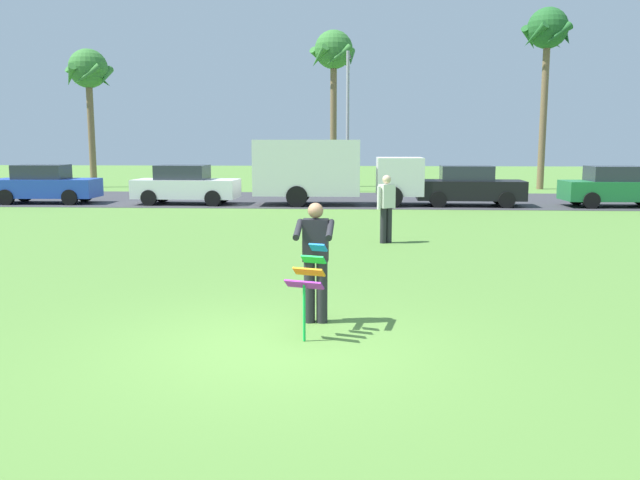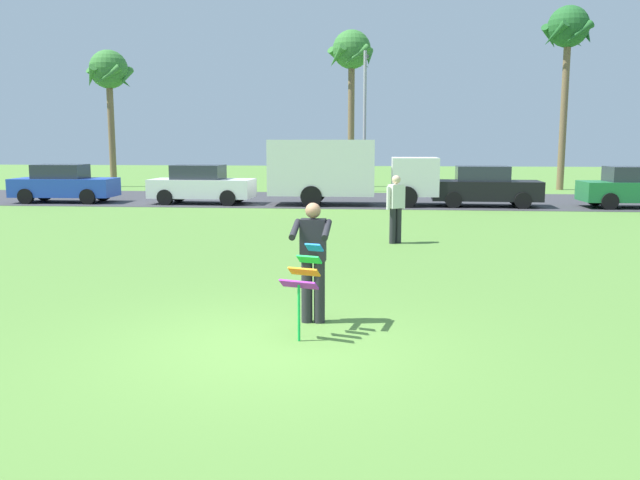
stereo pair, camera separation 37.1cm
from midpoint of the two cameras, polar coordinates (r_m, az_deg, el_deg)
ground_plane at (r=8.57m, az=-5.14°, el=-9.09°), size 120.00×120.00×0.00m
road_strip at (r=29.17m, az=1.08°, el=3.49°), size 120.00×8.00×0.01m
person_kite_flyer at (r=9.37m, az=-1.53°, el=-1.54°), size 0.54×0.66×1.73m
kite_held at (r=8.67m, az=-2.19°, el=-3.11°), size 0.54×0.71×1.23m
parked_car_blue at (r=29.80m, az=-22.96°, el=4.41°), size 4.26×1.96×1.60m
parked_car_white at (r=27.68m, az=-11.90°, el=4.63°), size 4.25×1.94×1.60m
parked_truck_white_box at (r=26.69m, az=0.28°, el=6.05°), size 6.74×2.21×2.62m
parked_car_black at (r=27.00m, az=12.35°, el=4.52°), size 4.24×1.92×1.60m
parked_car_green at (r=28.45m, az=23.90°, el=4.18°), size 4.25×1.93×1.60m
palm_tree_left_near at (r=39.30m, az=-19.61°, el=13.35°), size 2.58×2.71×7.53m
palm_tree_right_near at (r=37.69m, az=0.89°, el=15.55°), size 2.58×2.71×8.58m
palm_tree_centre_far at (r=37.79m, az=18.74°, el=16.27°), size 2.58×2.71×9.42m
streetlight_pole at (r=34.02m, az=2.09°, el=10.94°), size 0.24×1.65×7.00m
person_walker_near at (r=16.85m, az=5.11°, el=2.89°), size 0.48×0.39×1.73m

